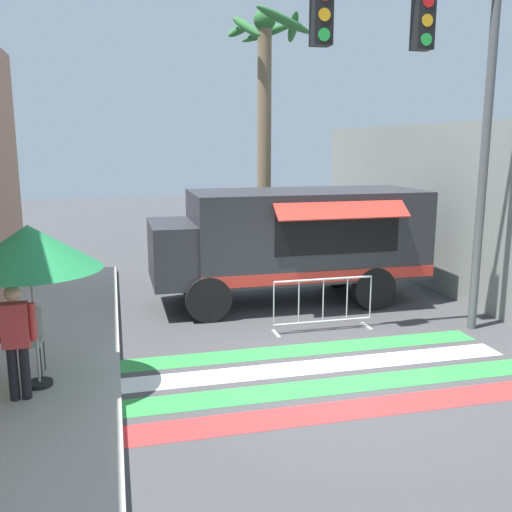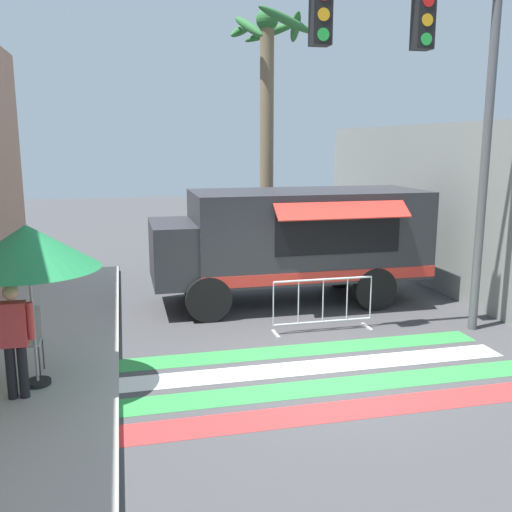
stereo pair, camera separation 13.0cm
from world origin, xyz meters
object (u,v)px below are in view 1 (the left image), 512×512
food_truck (287,237)px  barricade_front (323,305)px  traffic_signal_pole (424,79)px  patio_umbrella (29,248)px  vendor_person (16,336)px  palm_tree (265,101)px  folding_chair (27,335)px

food_truck → barricade_front: bearing=-87.5°
traffic_signal_pole → patio_umbrella: traffic_signal_pole is taller
vendor_person → barricade_front: size_ratio=0.80×
traffic_signal_pole → palm_tree: bearing=99.4°
folding_chair → vendor_person: size_ratio=0.64×
barricade_front → food_truck: bearing=92.5°
folding_chair → patio_umbrella: bearing=-70.4°
palm_tree → food_truck: bearing=-97.9°
folding_chair → vendor_person: 0.91m
traffic_signal_pole → palm_tree: size_ratio=0.90×
palm_tree → folding_chair: bearing=-127.7°
food_truck → palm_tree: palm_tree is taller
folding_chair → barricade_front: (5.07, 1.18, -0.24)m
folding_chair → vendor_person: (0.00, -0.87, 0.28)m
vendor_person → folding_chair: bearing=92.3°
food_truck → palm_tree: bearing=82.1°
folding_chair → palm_tree: size_ratio=0.14×
traffic_signal_pole → vendor_person: size_ratio=4.05×
vendor_person → barricade_front: vendor_person is taller
food_truck → folding_chair: size_ratio=5.94×
food_truck → vendor_person: 6.48m
patio_umbrella → vendor_person: (-0.19, -0.39, -1.10)m
barricade_front → traffic_signal_pole: bearing=-20.0°
patio_umbrella → palm_tree: 9.63m
patio_umbrella → palm_tree: size_ratio=0.33×
traffic_signal_pole → palm_tree: 6.61m
food_truck → vendor_person: food_truck is taller
food_truck → palm_tree: (0.54, 3.89, 3.17)m
food_truck → vendor_person: size_ratio=3.78×
traffic_signal_pole → patio_umbrella: 6.96m
palm_tree → patio_umbrella: bearing=-124.9°
food_truck → folding_chair: bearing=-146.8°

